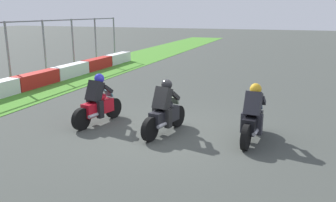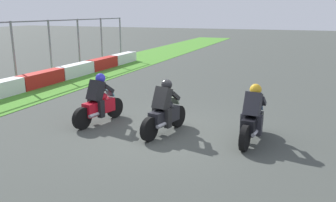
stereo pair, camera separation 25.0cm
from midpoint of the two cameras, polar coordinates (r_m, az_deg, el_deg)
ground_plane at (r=9.70m, az=-0.82°, el=-5.40°), size 120.00×120.00×0.00m
rider_lane_a at (r=9.25m, az=12.97°, el=-2.70°), size 2.04×0.57×1.51m
rider_lane_b at (r=9.55m, az=-1.34°, el=-1.78°), size 2.02×0.63×1.51m
rider_lane_c at (r=10.64m, az=-12.08°, el=-0.41°), size 2.03×0.63×1.51m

